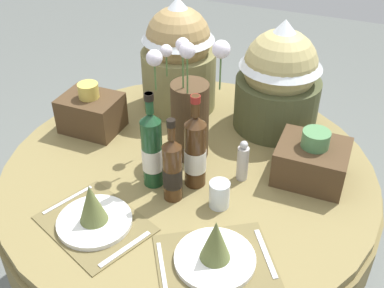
# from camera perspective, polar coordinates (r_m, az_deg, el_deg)

# --- Properties ---
(dining_table) EXTENTS (1.40, 1.40, 0.78)m
(dining_table) POSITION_cam_1_polar(r_m,az_deg,el_deg) (1.82, -0.42, -5.95)
(dining_table) COLOR olive
(dining_table) RESTS_ON ground
(place_setting_left) EXTENTS (0.41, 0.37, 0.16)m
(place_setting_left) POSITION_cam_1_polar(r_m,az_deg,el_deg) (1.52, -11.96, -8.28)
(place_setting_left) COLOR brown
(place_setting_left) RESTS_ON dining_table
(place_setting_right) EXTENTS (0.43, 0.40, 0.16)m
(place_setting_right) POSITION_cam_1_polar(r_m,az_deg,el_deg) (1.38, 2.85, -12.85)
(place_setting_right) COLOR brown
(place_setting_right) RESTS_ON dining_table
(flower_vase) EXTENTS (0.26, 0.18, 0.48)m
(flower_vase) POSITION_cam_1_polar(r_m,az_deg,el_deg) (1.70, -0.31, 3.79)
(flower_vase) COLOR #47331E
(flower_vase) RESTS_ON dining_table
(wine_bottle_left) EXTENTS (0.07, 0.07, 0.31)m
(wine_bottle_left) POSITION_cam_1_polar(r_m,az_deg,el_deg) (1.53, -2.41, -3.10)
(wine_bottle_left) COLOR #422814
(wine_bottle_left) RESTS_ON dining_table
(wine_bottle_centre) EXTENTS (0.07, 0.07, 0.36)m
(wine_bottle_centre) POSITION_cam_1_polar(r_m,az_deg,el_deg) (1.59, -4.90, -0.71)
(wine_bottle_centre) COLOR #194223
(wine_bottle_centre) RESTS_ON dining_table
(wine_bottle_right) EXTENTS (0.08, 0.08, 0.35)m
(wine_bottle_right) POSITION_cam_1_polar(r_m,az_deg,el_deg) (1.58, 0.40, -0.88)
(wine_bottle_right) COLOR #422814
(wine_bottle_right) RESTS_ON dining_table
(tumbler_near_left) EXTENTS (0.07, 0.07, 0.10)m
(tumbler_near_left) POSITION_cam_1_polar(r_m,az_deg,el_deg) (1.55, 3.36, -6.14)
(tumbler_near_left) COLOR silver
(tumbler_near_left) RESTS_ON dining_table
(pepper_mill) EXTENTS (0.04, 0.04, 0.16)m
(pepper_mill) POSITION_cam_1_polar(r_m,az_deg,el_deg) (1.65, 6.20, -2.15)
(pepper_mill) COLOR #B7B2AD
(pepper_mill) RESTS_ON dining_table
(gift_tub_back_left) EXTENTS (0.32, 0.32, 0.49)m
(gift_tub_back_left) POSITION_cam_1_polar(r_m,az_deg,el_deg) (2.00, -1.67, 11.21)
(gift_tub_back_left) COLOR olive
(gift_tub_back_left) RESTS_ON dining_table
(gift_tub_back_right) EXTENTS (0.34, 0.34, 0.46)m
(gift_tub_back_right) POSITION_cam_1_polar(r_m,az_deg,el_deg) (1.89, 10.64, 8.46)
(gift_tub_back_right) COLOR #474C2D
(gift_tub_back_right) RESTS_ON dining_table
(woven_basket_side_left) EXTENTS (0.23, 0.18, 0.21)m
(woven_basket_side_left) POSITION_cam_1_polar(r_m,az_deg,el_deg) (1.95, -12.18, 3.87)
(woven_basket_side_left) COLOR #47331E
(woven_basket_side_left) RESTS_ON dining_table
(woven_basket_side_right) EXTENTS (0.24, 0.21, 0.20)m
(woven_basket_side_right) POSITION_cam_1_polar(r_m,az_deg,el_deg) (1.70, 14.41, -1.94)
(woven_basket_side_right) COLOR #47331E
(woven_basket_side_right) RESTS_ON dining_table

